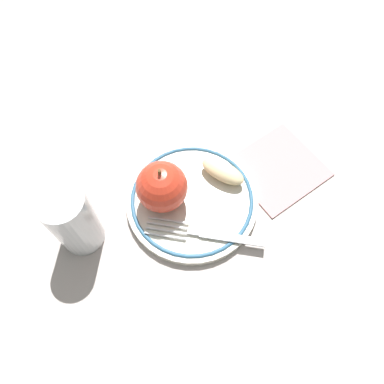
{
  "coord_description": "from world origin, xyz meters",
  "views": [
    {
      "loc": [
        -0.14,
        -0.19,
        0.52
      ],
      "look_at": [
        0.01,
        -0.01,
        0.04
      ],
      "focal_mm": 35.0,
      "sensor_mm": 36.0,
      "label": 1
    }
  ],
  "objects_px": {
    "apple_slice_front": "(223,171)",
    "drinking_glass": "(73,220)",
    "plate": "(192,200)",
    "napkin_folded": "(278,168)",
    "apple_red_whole": "(162,187)",
    "fork": "(209,234)"
  },
  "relations": [
    {
      "from": "fork",
      "to": "napkin_folded",
      "type": "distance_m",
      "value": 0.16
    },
    {
      "from": "plate",
      "to": "apple_slice_front",
      "type": "distance_m",
      "value": 0.06
    },
    {
      "from": "plate",
      "to": "apple_red_whole",
      "type": "xyz_separation_m",
      "value": [
        -0.03,
        0.03,
        0.04
      ]
    },
    {
      "from": "plate",
      "to": "drinking_glass",
      "type": "height_order",
      "value": "drinking_glass"
    },
    {
      "from": "plate",
      "to": "napkin_folded",
      "type": "height_order",
      "value": "plate"
    },
    {
      "from": "apple_red_whole",
      "to": "apple_slice_front",
      "type": "distance_m",
      "value": 0.1
    },
    {
      "from": "apple_red_whole",
      "to": "fork",
      "type": "distance_m",
      "value": 0.1
    },
    {
      "from": "apple_red_whole",
      "to": "drinking_glass",
      "type": "distance_m",
      "value": 0.13
    },
    {
      "from": "plate",
      "to": "drinking_glass",
      "type": "distance_m",
      "value": 0.17
    },
    {
      "from": "apple_slice_front",
      "to": "fork",
      "type": "xyz_separation_m",
      "value": [
        -0.08,
        -0.06,
        -0.01
      ]
    },
    {
      "from": "apple_red_whole",
      "to": "fork",
      "type": "xyz_separation_m",
      "value": [
        0.01,
        -0.09,
        -0.04
      ]
    },
    {
      "from": "apple_slice_front",
      "to": "drinking_glass",
      "type": "relative_size",
      "value": 0.59
    },
    {
      "from": "apple_red_whole",
      "to": "plate",
      "type": "bearing_deg",
      "value": -40.0
    },
    {
      "from": "fork",
      "to": "apple_red_whole",
      "type": "bearing_deg",
      "value": -31.76
    },
    {
      "from": "napkin_folded",
      "to": "fork",
      "type": "bearing_deg",
      "value": -174.36
    },
    {
      "from": "apple_red_whole",
      "to": "napkin_folded",
      "type": "relative_size",
      "value": 0.64
    },
    {
      "from": "apple_slice_front",
      "to": "fork",
      "type": "bearing_deg",
      "value": 108.75
    },
    {
      "from": "fork",
      "to": "plate",
      "type": "bearing_deg",
      "value": -58.35
    },
    {
      "from": "drinking_glass",
      "to": "plate",
      "type": "bearing_deg",
      "value": -21.82
    },
    {
      "from": "apple_red_whole",
      "to": "apple_slice_front",
      "type": "xyz_separation_m",
      "value": [
        0.09,
        -0.03,
        -0.03
      ]
    },
    {
      "from": "apple_slice_front",
      "to": "plate",
      "type": "bearing_deg",
      "value": 71.98
    },
    {
      "from": "drinking_glass",
      "to": "napkin_folded",
      "type": "height_order",
      "value": "drinking_glass"
    }
  ]
}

